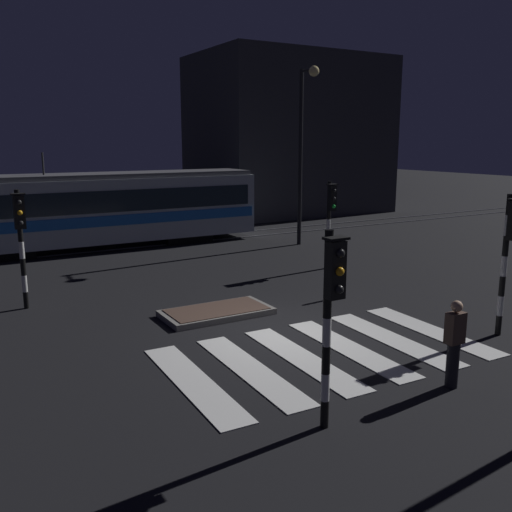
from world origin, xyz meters
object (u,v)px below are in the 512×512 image
object	(u,v)px
pedestrian_waiting_at_kerb	(454,343)
bollard_island_edge	(342,279)
street_lamp_trackside_right	(304,136)
traffic_light_corner_far_right	(330,212)
tram	(98,209)
traffic_light_corner_far_left	(21,231)
traffic_light_kerb_mid_left	(331,301)
traffic_light_corner_near_right	(509,244)

from	to	relation	value
pedestrian_waiting_at_kerb	bollard_island_edge	bearing A→B (deg)	70.23
street_lamp_trackside_right	traffic_light_corner_far_right	bearing A→B (deg)	-112.72
tram	pedestrian_waiting_at_kerb	world-z (taller)	tram
traffic_light_corner_far_right	pedestrian_waiting_at_kerb	world-z (taller)	traffic_light_corner_far_right
traffic_light_corner_far_left	traffic_light_kerb_mid_left	distance (m)	10.07
traffic_light_corner_far_right	pedestrian_waiting_at_kerb	xyz separation A→B (m)	(-4.14, -9.24, -1.23)
traffic_light_corner_far_right	street_lamp_trackside_right	xyz separation A→B (m)	(1.84, 4.40, 2.70)
street_lamp_trackside_right	tram	distance (m)	9.43
traffic_light_kerb_mid_left	street_lamp_trackside_right	world-z (taller)	street_lamp_trackside_right
traffic_light_corner_far_right	tram	distance (m)	10.32
traffic_light_corner_near_right	bollard_island_edge	world-z (taller)	traffic_light_corner_near_right
traffic_light_corner_near_right	street_lamp_trackside_right	xyz separation A→B (m)	(2.66, 12.27, 2.56)
traffic_light_kerb_mid_left	pedestrian_waiting_at_kerb	distance (m)	3.29
traffic_light_corner_near_right	bollard_island_edge	distance (m)	5.06
traffic_light_corner_far_left	bollard_island_edge	size ratio (longest dim) A/B	3.00
tram	pedestrian_waiting_at_kerb	xyz separation A→B (m)	(2.08, -17.47, -0.87)
tram	bollard_island_edge	world-z (taller)	tram
traffic_light_corner_near_right	traffic_light_kerb_mid_left	world-z (taller)	traffic_light_corner_near_right
traffic_light_corner_far_right	pedestrian_waiting_at_kerb	distance (m)	10.20
traffic_light_corner_near_right	bollard_island_edge	bearing A→B (deg)	104.06
traffic_light_kerb_mid_left	bollard_island_edge	bearing A→B (deg)	49.71
pedestrian_waiting_at_kerb	traffic_light_kerb_mid_left	bearing A→B (deg)	-177.99
traffic_light_corner_far_left	traffic_light_corner_near_right	distance (m)	12.50
traffic_light_corner_near_right	tram	bearing A→B (deg)	108.53
traffic_light_corner_far_right	traffic_light_kerb_mid_left	world-z (taller)	traffic_light_kerb_mid_left
traffic_light_corner_near_right	street_lamp_trackside_right	bearing A→B (deg)	77.75
pedestrian_waiting_at_kerb	bollard_island_edge	distance (m)	6.39
traffic_light_corner_near_right	pedestrian_waiting_at_kerb	world-z (taller)	traffic_light_corner_near_right
traffic_light_corner_far_left	traffic_light_corner_near_right	size ratio (longest dim) A/B	0.98
traffic_light_kerb_mid_left	tram	bearing A→B (deg)	86.93
traffic_light_kerb_mid_left	bollard_island_edge	xyz separation A→B (m)	(5.18, 6.11, -1.61)
tram	bollard_island_edge	xyz separation A→B (m)	(4.24, -11.47, -1.18)
traffic_light_corner_near_right	bollard_island_edge	xyz separation A→B (m)	(-1.16, 4.63, -1.69)
traffic_light_corner_near_right	street_lamp_trackside_right	world-z (taller)	street_lamp_trackside_right
traffic_light_corner_far_right	tram	bearing A→B (deg)	127.07
traffic_light_corner_far_left	street_lamp_trackside_right	distance (m)	13.19
street_lamp_trackside_right	pedestrian_waiting_at_kerb	world-z (taller)	street_lamp_trackside_right
street_lamp_trackside_right	tram	size ratio (longest dim) A/B	0.54
traffic_light_corner_near_right	street_lamp_trackside_right	distance (m)	12.81
traffic_light_corner_far_left	traffic_light_kerb_mid_left	size ratio (longest dim) A/B	1.01
traffic_light_corner_far_left	pedestrian_waiting_at_kerb	distance (m)	11.39
traffic_light_corner_far_right	bollard_island_edge	xyz separation A→B (m)	(-1.98, -3.24, -1.55)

